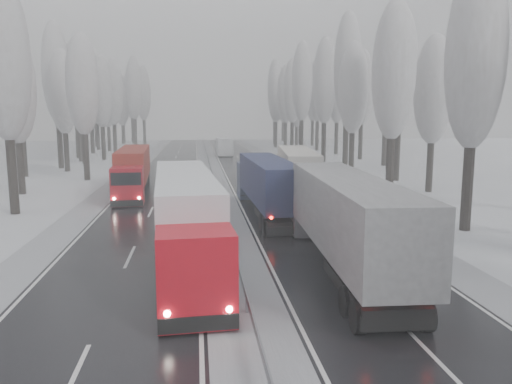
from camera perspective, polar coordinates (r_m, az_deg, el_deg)
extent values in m
plane|color=silver|center=(15.33, 0.58, -19.42)|extent=(260.00, 260.00, 0.00)
cube|color=black|center=(44.54, 2.33, -0.49)|extent=(7.50, 200.00, 0.03)
cube|color=black|center=(44.13, -11.26, -0.74)|extent=(7.50, 200.00, 0.03)
cube|color=#A9ACB1|center=(44.02, -4.44, -0.61)|extent=(3.00, 200.00, 0.04)
cube|color=#A9ACB1|center=(45.58, 8.48, -0.36)|extent=(2.40, 200.00, 0.04)
cube|color=#A9ACB1|center=(44.79, -17.59, -0.84)|extent=(2.40, 200.00, 0.04)
cube|color=slate|center=(43.93, -4.44, 0.13)|extent=(0.06, 200.00, 0.32)
cube|color=slate|center=(42.00, -4.33, -0.68)|extent=(0.12, 0.12, 0.60)
cube|color=slate|center=(73.73, -5.42, 3.43)|extent=(0.12, 0.12, 0.60)
cylinder|color=black|center=(33.84, 23.00, 0.59)|extent=(0.68, 0.68, 5.60)
ellipsoid|color=gray|center=(33.73, 23.85, 14.17)|extent=(3.60, 3.60, 11.45)
cylinder|color=black|center=(43.79, 15.04, 2.74)|extent=(0.68, 0.68, 5.62)
ellipsoid|color=gray|center=(43.71, 15.48, 13.26)|extent=(3.60, 3.60, 11.48)
cylinder|color=black|center=(49.69, 19.24, 2.85)|extent=(0.64, 0.64, 4.94)
ellipsoid|color=gray|center=(49.51, 19.66, 11.00)|extent=(3.60, 3.60, 10.09)
cylinder|color=black|center=(52.57, 15.20, 3.56)|extent=(0.66, 0.66, 5.32)
ellipsoid|color=gray|center=(52.46, 15.54, 11.85)|extent=(3.60, 3.60, 10.88)
cylinder|color=black|center=(57.07, 15.80, 4.43)|extent=(0.72, 0.72, 6.31)
ellipsoid|color=gray|center=(57.13, 16.19, 13.48)|extent=(3.60, 3.60, 12.90)
cylinder|color=black|center=(62.07, 10.85, 4.50)|extent=(0.67, 0.67, 5.38)
ellipsoid|color=gray|center=(61.97, 11.07, 11.60)|extent=(3.60, 3.60, 10.98)
cylinder|color=black|center=(67.96, 14.90, 4.40)|extent=(0.62, 0.62, 4.59)
ellipsoid|color=gray|center=(67.80, 15.12, 9.94)|extent=(3.60, 3.60, 9.39)
cylinder|color=black|center=(67.44, 10.19, 5.53)|extent=(0.76, 0.76, 6.95)
ellipsoid|color=gray|center=(67.61, 10.43, 13.95)|extent=(3.60, 3.60, 14.19)
cylinder|color=black|center=(73.48, 14.47, 5.51)|extent=(0.74, 0.74, 6.59)
ellipsoid|color=gray|center=(73.58, 14.76, 12.85)|extent=(3.60, 3.60, 13.46)
cylinder|color=black|center=(77.22, 7.73, 5.78)|extent=(0.72, 0.72, 6.37)
ellipsoid|color=gray|center=(77.27, 7.88, 12.53)|extent=(3.60, 3.60, 13.01)
cylinder|color=black|center=(83.10, 11.84, 5.75)|extent=(0.70, 0.70, 5.97)
ellipsoid|color=gray|center=(83.09, 12.03, 11.63)|extent=(3.60, 3.60, 12.20)
cylinder|color=black|center=(87.32, 5.19, 6.27)|extent=(0.74, 0.74, 6.65)
ellipsoid|color=gray|center=(87.41, 5.28, 12.51)|extent=(3.60, 3.60, 13.59)
cylinder|color=black|center=(92.99, 9.15, 6.19)|extent=(0.71, 0.71, 6.14)
ellipsoid|color=gray|center=(93.00, 9.29, 11.60)|extent=(3.60, 3.60, 12.54)
cylinder|color=black|center=(96.92, 4.12, 6.36)|extent=(0.71, 0.71, 6.05)
ellipsoid|color=gray|center=(96.93, 4.18, 11.48)|extent=(3.60, 3.60, 12.37)
cylinder|color=black|center=(102.09, 6.98, 6.52)|extent=(0.72, 0.72, 6.30)
ellipsoid|color=gray|center=(102.12, 7.08, 11.57)|extent=(3.60, 3.60, 12.87)
cylinder|color=black|center=(104.32, 3.38, 6.50)|extent=(0.70, 0.70, 5.88)
ellipsoid|color=gray|center=(104.31, 3.42, 11.11)|extent=(3.60, 3.60, 12.00)
cylinder|color=black|center=(108.85, 4.64, 6.32)|extent=(0.64, 0.64, 4.86)
ellipsoid|color=gray|center=(108.76, 4.68, 9.97)|extent=(3.60, 3.60, 9.92)
cylinder|color=black|center=(111.17, 2.27, 6.68)|extent=(0.70, 0.70, 5.98)
ellipsoid|color=gray|center=(111.16, 2.30, 11.08)|extent=(3.60, 3.60, 12.21)
cylinder|color=black|center=(116.86, 6.45, 6.79)|extent=(0.71, 0.71, 6.19)
ellipsoid|color=gray|center=(116.88, 6.53, 11.13)|extent=(3.60, 3.60, 12.64)
cylinder|color=black|center=(121.07, 2.15, 7.07)|extent=(0.75, 0.75, 6.86)
ellipsoid|color=gray|center=(121.16, 2.17, 11.71)|extent=(3.60, 3.60, 14.01)
cylinder|color=black|center=(126.28, 5.02, 6.82)|extent=(0.68, 0.68, 5.55)
ellipsoid|color=gray|center=(126.25, 5.07, 10.42)|extent=(3.60, 3.60, 11.33)
cylinder|color=black|center=(131.78, 2.16, 7.05)|extent=(0.71, 0.71, 6.09)
ellipsoid|color=gray|center=(131.79, 2.18, 10.84)|extent=(3.60, 3.60, 12.45)
cylinder|color=black|center=(136.19, 3.08, 6.98)|extent=(0.67, 0.67, 5.49)
ellipsoid|color=gray|center=(136.16, 3.11, 10.28)|extent=(3.60, 3.60, 11.21)
cylinder|color=black|center=(40.47, -26.07, 1.81)|extent=(0.69, 0.69, 5.83)
ellipsoid|color=gray|center=(40.44, -26.90, 13.61)|extent=(3.60, 3.60, 11.92)
cylinder|color=black|center=(50.43, -25.29, 2.63)|extent=(0.65, 0.65, 5.03)
ellipsoid|color=gray|center=(50.26, -25.85, 10.80)|extent=(3.60, 3.60, 10.28)
cylinder|color=black|center=(58.58, -18.84, 3.96)|extent=(0.67, 0.67, 5.44)
ellipsoid|color=gray|center=(58.49, -19.23, 11.56)|extent=(3.60, 3.60, 11.11)
cylinder|color=black|center=(64.48, -25.02, 4.14)|extent=(0.69, 0.69, 5.72)
ellipsoid|color=gray|center=(64.44, -25.50, 11.40)|extent=(3.60, 3.60, 11.69)
cylinder|color=black|center=(68.29, -20.84, 4.40)|extent=(0.66, 0.66, 5.23)
ellipsoid|color=gray|center=(68.19, -21.19, 10.67)|extent=(3.60, 3.60, 10.68)
cylinder|color=black|center=(72.56, -21.49, 5.15)|extent=(0.74, 0.74, 6.60)
ellipsoid|color=gray|center=(72.66, -21.92, 12.58)|extent=(3.60, 3.60, 13.49)
cylinder|color=black|center=(77.63, -19.06, 4.95)|extent=(0.65, 0.65, 5.16)
ellipsoid|color=gray|center=(77.54, -19.34, 10.39)|extent=(3.60, 3.60, 10.54)
cylinder|color=black|center=(81.81, -19.44, 5.33)|extent=(0.69, 0.69, 5.79)
ellipsoid|color=gray|center=(81.79, -19.75, 11.12)|extent=(3.60, 3.60, 11.84)
cylinder|color=black|center=(83.94, -17.05, 5.47)|extent=(0.68, 0.68, 5.64)
ellipsoid|color=gray|center=(83.90, -17.30, 10.97)|extent=(3.60, 3.60, 11.53)
cylinder|color=black|center=(88.79, -19.70, 5.80)|extent=(0.73, 0.73, 6.56)
ellipsoid|color=gray|center=(88.87, -20.02, 11.84)|extent=(3.60, 3.60, 13.40)
cylinder|color=black|center=(93.82, -15.82, 5.89)|extent=(0.69, 0.69, 5.79)
ellipsoid|color=gray|center=(93.80, -16.03, 10.94)|extent=(3.60, 3.60, 11.84)
cylinder|color=black|center=(98.57, -18.22, 6.16)|extent=(0.74, 0.74, 6.65)
ellipsoid|color=gray|center=(98.65, -18.49, 11.67)|extent=(3.60, 3.60, 13.58)
cylinder|color=black|center=(103.46, -16.44, 5.93)|extent=(0.65, 0.65, 5.12)
ellipsoid|color=gray|center=(103.39, -16.62, 9.98)|extent=(3.60, 3.60, 10.46)
cylinder|color=black|center=(107.89, -17.62, 6.17)|extent=(0.69, 0.69, 5.84)
ellipsoid|color=gray|center=(107.88, -17.83, 10.59)|extent=(3.60, 3.60, 11.92)
cylinder|color=black|center=(113.57, -13.63, 6.66)|extent=(0.74, 0.74, 6.67)
ellipsoid|color=gray|center=(113.64, -13.80, 11.47)|extent=(3.60, 3.60, 13.63)
cylinder|color=black|center=(118.92, -17.79, 6.49)|extent=(0.72, 0.72, 6.31)
ellipsoid|color=gray|center=(118.95, -18.00, 10.83)|extent=(3.60, 3.60, 12.88)
cylinder|color=black|center=(122.79, -12.63, 6.76)|extent=(0.72, 0.72, 6.29)
ellipsoid|color=gray|center=(122.82, -12.78, 10.95)|extent=(3.60, 3.60, 12.84)
cylinder|color=black|center=(127.46, -14.97, 6.42)|extent=(0.64, 0.64, 4.86)
ellipsoid|color=gray|center=(127.39, -15.09, 9.54)|extent=(3.60, 3.60, 9.92)
cylinder|color=black|center=(129.72, -13.90, 6.89)|extent=(0.74, 0.74, 6.63)
ellipsoid|color=gray|center=(129.78, -14.06, 11.07)|extent=(3.60, 3.60, 13.54)
cylinder|color=black|center=(134.06, -14.87, 6.73)|extent=(0.69, 0.69, 5.79)
ellipsoid|color=gray|center=(134.05, -15.01, 10.26)|extent=(3.60, 3.60, 11.82)
cube|color=#505156|center=(30.86, 6.41, -1.36)|extent=(2.85, 2.96, 3.29)
cube|color=black|center=(32.07, 5.98, 0.42)|extent=(2.52, 0.21, 1.10)
cube|color=black|center=(32.54, 5.88, -3.18)|extent=(2.74, 0.28, 0.55)
cube|color=slate|center=(22.46, 10.55, -2.33)|extent=(3.37, 14.35, 3.07)
cube|color=black|center=(16.63, 16.90, -15.15)|extent=(2.52, 0.23, 0.49)
cube|color=black|center=(19.37, 13.42, -10.80)|extent=(2.65, 6.12, 0.49)
cube|color=black|center=(17.23, 16.11, -15.04)|extent=(2.52, 0.17, 0.66)
cylinder|color=black|center=(30.07, 4.52, -4.01)|extent=(0.43, 1.15, 1.14)
cylinder|color=black|center=(30.51, 8.81, -3.90)|extent=(0.43, 1.15, 1.14)
cylinder|color=black|center=(18.75, 10.38, -12.20)|extent=(0.43, 1.15, 1.14)
cylinder|color=black|center=(19.45, 17.09, -11.67)|extent=(0.43, 1.15, 1.14)
cylinder|color=black|center=(17.48, 11.60, -13.84)|extent=(0.43, 1.15, 1.14)
cylinder|color=black|center=(18.22, 18.76, -13.18)|extent=(0.43, 1.15, 1.14)
sphere|color=#FF0C05|center=(15.89, 13.56, -12.74)|extent=(0.22, 0.22, 0.22)
sphere|color=#FF0C05|center=(16.63, 20.55, -12.08)|extent=(0.22, 0.22, 0.22)
sphere|color=white|center=(32.32, 4.07, -2.44)|extent=(0.24, 0.24, 0.24)
sphere|color=white|center=(32.69, 7.68, -2.37)|extent=(0.24, 0.24, 0.24)
cube|color=#1F2C4E|center=(42.98, -0.37, 1.38)|extent=(2.58, 2.67, 3.01)
cube|color=black|center=(44.12, -0.60, 2.50)|extent=(2.31, 0.16, 1.00)
cube|color=black|center=(44.47, -0.61, 0.07)|extent=(2.51, 0.22, 0.50)
cube|color=#151C3B|center=(35.18, 1.40, 1.44)|extent=(2.91, 13.09, 2.81)
cube|color=black|center=(29.22, 3.57, -4.42)|extent=(2.31, 0.18, 0.45)
cube|color=black|center=(32.00, 2.48, -2.87)|extent=(2.35, 5.57, 0.45)
cube|color=black|center=(29.79, 3.34, -4.55)|extent=(2.31, 0.12, 0.60)
cylinder|color=black|center=(42.22, -1.63, -0.31)|extent=(0.38, 1.05, 1.04)
cylinder|color=black|center=(42.51, 1.19, -0.24)|extent=(0.38, 1.05, 1.04)
cylinder|color=black|center=(31.49, 0.73, -3.48)|extent=(0.38, 1.05, 1.04)
cylinder|color=black|center=(31.88, 4.47, -3.36)|extent=(0.38, 1.05, 1.04)
cylinder|color=black|center=(30.23, 1.12, -4.01)|extent=(0.38, 1.05, 1.04)
cylinder|color=black|center=(30.64, 5.01, -3.87)|extent=(0.38, 1.05, 1.04)
sphere|color=#FF0C05|center=(28.80, 1.75, -2.97)|extent=(0.20, 0.20, 0.20)
sphere|color=#FF0C05|center=(29.19, 5.44, -2.85)|extent=(0.20, 0.20, 0.20)
sphere|color=white|center=(44.33, -1.84, 0.56)|extent=(0.22, 0.22, 0.22)
sphere|color=white|center=(44.58, 0.60, 0.62)|extent=(0.22, 0.22, 0.22)
cube|color=#9F998D|center=(51.46, 3.89, 2.65)|extent=(2.83, 2.93, 3.08)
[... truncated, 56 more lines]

